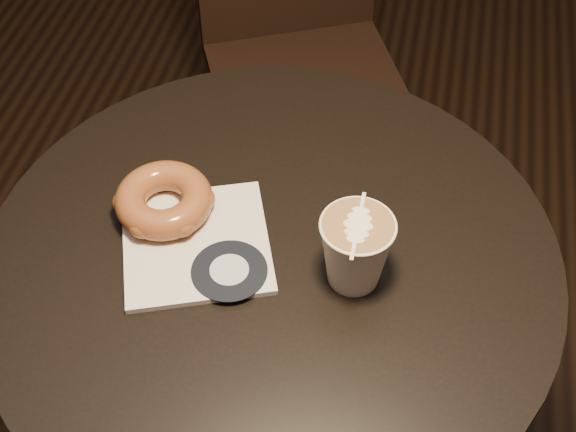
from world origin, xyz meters
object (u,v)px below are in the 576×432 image
(pastry_bag, at_px, (196,244))
(chair, at_px, (297,16))
(doughnut, at_px, (164,200))
(latte_cup, at_px, (355,252))
(cafe_table, at_px, (273,340))

(pastry_bag, bearing_deg, chair, 71.52)
(pastry_bag, relative_size, doughnut, 1.44)
(latte_cup, bearing_deg, chair, 105.64)
(chair, bearing_deg, latte_cup, -99.24)
(chair, bearing_deg, doughnut, -116.57)
(cafe_table, distance_m, pastry_bag, 0.22)
(chair, relative_size, pastry_bag, 5.51)
(pastry_bag, height_order, doughnut, doughnut)
(cafe_table, distance_m, latte_cup, 0.27)
(latte_cup, bearing_deg, pastry_bag, 177.69)
(chair, xyz_separation_m, latte_cup, (0.22, -0.79, 0.26))
(cafe_table, height_order, chair, chair)
(chair, bearing_deg, cafe_table, -106.14)
(cafe_table, bearing_deg, chair, 98.74)
(cafe_table, bearing_deg, pastry_bag, -174.00)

